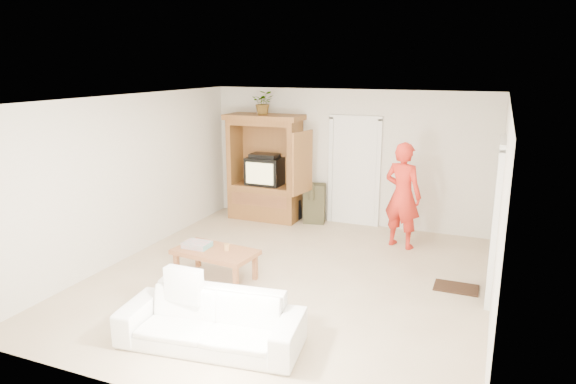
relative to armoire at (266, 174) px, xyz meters
name	(u,v)px	position (x,y,z in m)	size (l,w,h in m)	color
floor	(288,279)	(1.58, -2.66, -0.91)	(6.00, 6.00, 0.00)	tan
ceiling	(288,99)	(1.58, -2.66, 1.69)	(6.00, 6.00, 0.00)	white
wall_back	(347,158)	(1.58, 0.34, 0.39)	(5.50, 5.50, 0.00)	silver
wall_front	(158,270)	(1.58, -5.66, 0.39)	(5.50, 5.50, 0.00)	silver
wall_left	(129,177)	(-1.17, -2.66, 0.39)	(6.00, 6.00, 0.00)	silver
wall_right	(500,214)	(4.33, -2.66, 0.39)	(6.00, 6.00, 0.00)	silver
armoire	(266,174)	(0.00, 0.00, 0.00)	(1.82, 1.14, 2.10)	brown
door_back	(354,173)	(1.73, 0.31, 0.11)	(0.85, 0.05, 2.04)	white
doorway_right	(496,222)	(4.30, -2.06, 0.11)	(0.05, 0.90, 2.04)	black
framed_picture	(501,162)	(4.31, -0.76, 0.69)	(0.03, 0.60, 0.48)	black
doormat	(456,288)	(3.88, -2.06, -0.90)	(0.60, 0.40, 0.02)	#382316
plant	(263,103)	(-0.02, -0.03, 1.42)	(0.41, 0.36, 0.46)	#4C7238
man	(403,195)	(2.83, -0.64, 0.00)	(0.66, 0.43, 1.81)	red
sofa	(211,321)	(1.47, -4.66, -0.61)	(2.02, 0.79, 0.59)	white
coffee_table	(215,254)	(0.59, -3.05, -0.52)	(1.25, 0.77, 0.44)	#9F6137
towel	(197,245)	(0.29, -3.05, -0.43)	(0.38, 0.28, 0.08)	#FF5463
candle	(227,247)	(0.75, -2.99, -0.42)	(0.08, 0.08, 0.10)	tan
backpack_black	(292,210)	(0.52, 0.11, -0.71)	(0.32, 0.19, 0.40)	black
backpack_olive	(314,203)	(1.00, 0.09, -0.52)	(0.41, 0.30, 0.78)	#47442B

